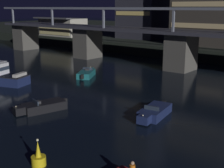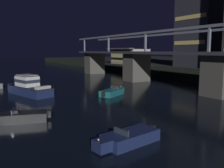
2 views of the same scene
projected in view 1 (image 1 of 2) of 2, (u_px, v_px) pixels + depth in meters
name	position (u px, v px, depth m)	size (l,w,h in m)	color
river_bridge	(181.00, 44.00, 46.71)	(83.62, 6.40, 9.38)	#4C4944
waterfront_pavilion	(62.00, 27.00, 79.69)	(12.40, 7.40, 4.70)	#B2AD9E
speedboat_near_center	(87.00, 74.00, 43.22)	(3.60, 4.87, 1.16)	#196066
speedboat_mid_left	(42.00, 107.00, 28.92)	(2.80, 5.18, 1.16)	black
speedboat_far_left	(154.00, 112.00, 27.39)	(2.40, 5.23, 1.16)	#19234C
channel_buoy	(39.00, 158.00, 18.92)	(0.90, 0.90, 1.76)	yellow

